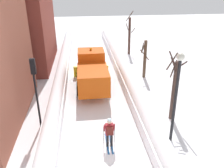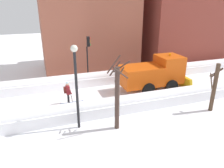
{
  "view_description": "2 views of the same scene",
  "coord_description": "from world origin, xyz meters",
  "views": [
    {
      "loc": [
        -0.82,
        -9.37,
        8.37
      ],
      "look_at": [
        1.06,
        5.22,
        1.76
      ],
      "focal_mm": 37.58,
      "sensor_mm": 36.0,
      "label": 1
    },
    {
      "loc": [
        15.45,
        -0.85,
        7.36
      ],
      "look_at": [
        -0.0,
        4.46,
        1.02
      ],
      "focal_mm": 34.67,
      "sensor_mm": 36.0,
      "label": 2
    }
  ],
  "objects": [
    {
      "name": "bare_tree_far",
      "position": [
        4.74,
        17.65,
        2.27
      ],
      "size": [
        0.95,
        1.28,
        5.05
      ],
      "color": "#442C24",
      "rests_on": "ground"
    },
    {
      "name": "traffic_light_pole",
      "position": [
        -3.64,
        3.41,
        3.06
      ],
      "size": [
        0.28,
        0.42,
        4.36
      ],
      "color": "black",
      "rests_on": "ground"
    },
    {
      "name": "snowbank_right",
      "position": [
        2.85,
        10.0,
        0.57
      ],
      "size": [
        1.1,
        36.0,
        1.22
      ],
      "color": "white",
      "rests_on": "ground"
    },
    {
      "name": "building_concrete_far",
      "position": [
        -8.16,
        25.68,
        5.0
      ],
      "size": [
        6.19,
        7.28,
        9.99
      ],
      "color": "gray",
      "rests_on": "ground"
    },
    {
      "name": "plow_truck",
      "position": [
        -0.15,
        8.4,
        1.48
      ],
      "size": [
        3.2,
        5.98,
        3.12
      ],
      "color": "#DB510F",
      "rests_on": "ground"
    },
    {
      "name": "ground_plane",
      "position": [
        0.0,
        10.0,
        0.0
      ],
      "size": [
        80.0,
        80.0,
        0.0
      ],
      "primitive_type": "plane",
      "color": "white"
    },
    {
      "name": "street_lamp",
      "position": [
        3.86,
        0.97,
        3.26
      ],
      "size": [
        0.4,
        0.4,
        5.13
      ],
      "color": "black",
      "rests_on": "ground"
    },
    {
      "name": "skier",
      "position": [
        0.36,
        0.84,
        1.0
      ],
      "size": [
        0.62,
        1.8,
        1.81
      ],
      "color": "black",
      "rests_on": "ground"
    },
    {
      "name": "bare_tree_mid",
      "position": [
        4.7,
        10.3,
        1.79
      ],
      "size": [
        0.79,
        1.0,
        3.46
      ],
      "color": "#4B3728",
      "rests_on": "ground"
    },
    {
      "name": "snowbank_left",
      "position": [
        -2.85,
        10.0,
        0.58
      ],
      "size": [
        1.1,
        36.0,
        1.23
      ],
      "color": "white",
      "rests_on": "ground"
    },
    {
      "name": "bare_tree_near",
      "position": [
        4.68,
        3.17,
        2.15
      ],
      "size": [
        1.11,
        1.24,
        4.5
      ],
      "color": "#44312A",
      "rests_on": "ground"
    }
  ]
}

